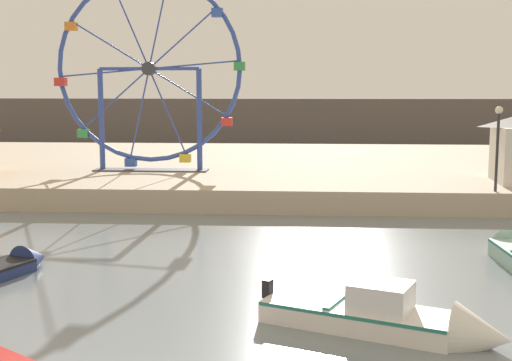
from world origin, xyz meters
name	(u,v)px	position (x,y,z in m)	size (l,w,h in m)	color
quay_promenade	(238,168)	(0.00, 31.38, 0.52)	(110.00, 25.32, 1.04)	#B7A88E
distant_town_skyline	(264,121)	(0.00, 58.45, 2.20)	(140.00, 3.00, 4.40)	#564C47
motorboat_white_red_stripe	(398,319)	(6.11, 4.73, 0.34)	(5.54, 3.37, 1.53)	silver
ferris_wheel_blue_frame	(149,73)	(-4.06, 25.54, 6.17)	(10.03, 1.20, 10.22)	#334CA8
promenade_lamp_near	(498,135)	(12.14, 19.34, 3.41)	(0.32, 0.32, 3.59)	#2D2D33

